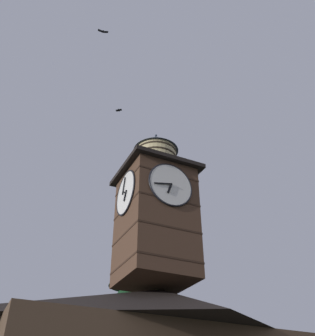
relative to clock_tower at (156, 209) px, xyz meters
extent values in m
pyramid|color=black|center=(-0.67, -0.78, -5.52)|extent=(16.18, 8.61, 2.34)
cube|color=#4C3323|center=(-0.02, -0.02, -1.09)|extent=(3.70, 3.70, 6.52)
cube|color=#352318|center=(-0.02, -0.02, -3.56)|extent=(3.74, 3.74, 0.10)
cube|color=#352318|center=(-0.02, -0.02, -1.93)|extent=(3.74, 3.74, 0.10)
cube|color=#352318|center=(-0.02, -0.02, -0.30)|extent=(3.74, 3.74, 0.10)
cube|color=#352318|center=(-0.02, -0.02, 1.33)|extent=(3.74, 3.74, 0.10)
cylinder|color=white|center=(-0.02, 1.86, 0.59)|extent=(2.58, 0.10, 2.58)
torus|color=black|center=(-0.02, 1.89, 0.59)|extent=(2.68, 0.10, 2.68)
cube|color=black|center=(0.08, 1.96, 0.29)|extent=(0.32, 0.04, 0.65)
cube|color=black|center=(0.50, 1.96, 0.48)|extent=(1.05, 0.04, 0.30)
sphere|color=black|center=(-0.02, 1.97, 0.59)|extent=(0.10, 0.10, 0.10)
cylinder|color=white|center=(1.86, -0.02, 0.59)|extent=(0.10, 2.58, 2.58)
torus|color=black|center=(1.89, -0.02, 0.59)|extent=(0.10, 2.68, 2.68)
cube|color=black|center=(1.96, 0.13, 0.31)|extent=(0.04, 0.41, 0.63)
cube|color=black|center=(1.96, -0.17, 1.10)|extent=(0.04, 0.38, 1.04)
sphere|color=black|center=(1.97, -0.02, 0.59)|extent=(0.10, 0.10, 0.10)
cube|color=black|center=(-0.02, -0.02, 2.30)|extent=(4.40, 4.40, 0.25)
cylinder|color=tan|center=(-0.02, -0.02, 3.27)|extent=(2.56, 2.56, 1.69)
cylinder|color=#2D2319|center=(-0.02, -0.02, 2.64)|extent=(2.62, 2.62, 0.10)
cylinder|color=#2D2319|center=(-0.02, -0.02, 3.06)|extent=(2.62, 2.62, 0.10)
cylinder|color=#2D2319|center=(-0.02, -0.02, 3.48)|extent=(2.62, 2.62, 0.10)
cylinder|color=#2D2319|center=(-0.02, -0.02, 3.91)|extent=(2.62, 2.62, 0.10)
cone|color=#2D3847|center=(-0.02, -0.02, 4.71)|extent=(2.86, 2.86, 1.18)
sphere|color=#424C5B|center=(-0.02, -0.02, 5.40)|extent=(0.16, 0.16, 0.16)
cone|color=#1A3D1D|center=(-1.30, -6.51, -5.05)|extent=(5.09, 5.09, 3.07)
cone|color=#173E20|center=(-1.30, -6.51, -3.18)|extent=(4.11, 4.11, 2.78)
cone|color=#193120|center=(-1.30, -6.51, -0.85)|extent=(3.13, 3.13, 3.41)
cone|color=#1B3B1D|center=(-1.30, -6.51, 1.29)|extent=(2.14, 2.14, 3.67)
sphere|color=silver|center=(-13.71, -42.90, 4.81)|extent=(2.33, 2.33, 2.33)
ellipsoid|color=black|center=(1.53, -3.43, 9.80)|extent=(0.29, 0.30, 0.15)
cube|color=black|center=(1.61, -3.51, 9.80)|extent=(0.30, 0.30, 0.03)
cube|color=black|center=(1.44, -3.36, 9.80)|extent=(0.30, 0.30, 0.03)
ellipsoid|color=black|center=(5.03, 3.10, 9.44)|extent=(0.13, 0.20, 0.10)
cube|color=black|center=(5.18, 3.08, 9.44)|extent=(0.33, 0.18, 0.11)
cube|color=black|center=(4.87, 3.13, 9.44)|extent=(0.33, 0.18, 0.11)
camera|label=1|loc=(8.48, 17.89, -10.43)|focal=41.34mm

